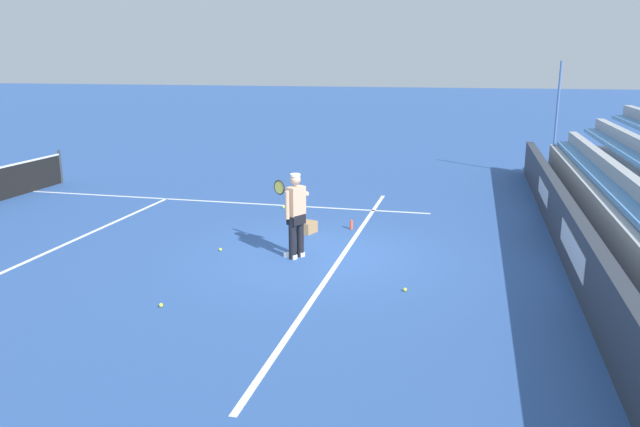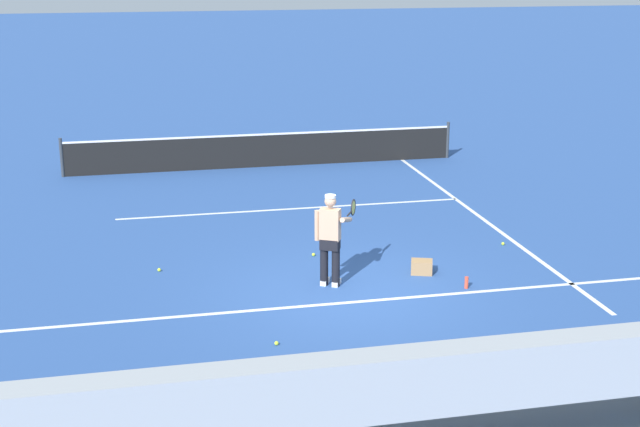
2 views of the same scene
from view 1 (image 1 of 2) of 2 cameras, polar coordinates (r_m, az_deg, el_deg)
The scene contains 12 objects.
ground_plane at distance 12.77m, azimuth -0.21°, elevation -3.82°, with size 160.00×160.00×0.00m, color #2D5193.
court_baseline_white at distance 12.67m, azimuth 1.99°, elevation -3.97°, with size 12.00×0.10×0.01m, color white.
court_sideline_white at distance 17.79m, azimuth -9.58°, elevation 1.09°, with size 0.10×12.00×0.01m, color white.
court_service_line_white at distance 15.02m, azimuth -21.05°, elevation -2.04°, with size 8.22×0.10×0.01m, color white.
back_wall_sponsor_board at distance 12.44m, azimuth 22.37°, elevation -2.74°, with size 21.99×0.25×1.10m.
tennis_player at distance 12.41m, azimuth -2.27°, elevation -0.07°, with size 0.90×0.88×1.71m.
ball_box_cardboard at distance 14.36m, azimuth -1.13°, elevation -1.27°, with size 0.40×0.30×0.26m, color #A87F51.
tennis_ball_stray_back at distance 13.19m, azimuth -9.10°, elevation -3.27°, with size 0.07×0.07×0.07m, color #CCE533.
tennis_ball_on_baseline at distance 10.49m, azimuth -14.34°, elevation -8.12°, with size 0.07×0.07×0.07m, color #CCE533.
tennis_ball_toward_net at distance 10.92m, azimuth 7.78°, elevation -6.91°, with size 0.07×0.07×0.07m, color #CCE533.
tennis_ball_by_box at distance 16.77m, azimuth -3.35°, elevation 0.59°, with size 0.07×0.07×0.07m, color #CCE533.
water_bottle at distance 14.68m, azimuth 2.88°, elevation -1.03°, with size 0.07×0.07×0.22m, color #EA4C33.
Camera 1 is at (-11.81, -2.92, 3.89)m, focal length 35.00 mm.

